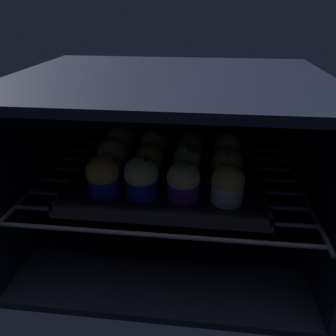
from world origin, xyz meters
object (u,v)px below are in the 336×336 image
(muffin_row1_col0, at_px, (113,158))
(muffin_row1_col1, at_px, (150,162))
(muffin_row2_col0, at_px, (120,144))
(muffin_row0_col2, at_px, (183,182))
(muffin_row1_col2, at_px, (187,163))
(muffin_row2_col1, at_px, (154,146))
(muffin_row1_col3, at_px, (226,166))
(muffin_row0_col3, at_px, (228,184))
(baking_tray, at_px, (168,180))
(muffin_row0_col1, at_px, (142,177))
(muffin_row2_col2, at_px, (190,149))
(muffin_row0_col0, at_px, (103,175))
(muffin_row2_col3, at_px, (227,150))

(muffin_row1_col0, relative_size, muffin_row1_col1, 1.13)
(muffin_row1_col0, bearing_deg, muffin_row2_col0, 93.08)
(muffin_row0_col2, xyz_separation_m, muffin_row1_col2, (0.00, 0.08, 0.00))
(muffin_row1_col2, bearing_deg, muffin_row2_col1, 136.35)
(muffin_row1_col3, bearing_deg, muffin_row1_col2, 177.00)
(muffin_row0_col2, relative_size, muffin_row0_col3, 1.00)
(baking_tray, bearing_deg, muffin_row2_col1, 117.74)
(muffin_row0_col1, relative_size, muffin_row2_col2, 1.02)
(baking_tray, xyz_separation_m, muffin_row2_col0, (-0.12, 0.08, 0.04))
(muffin_row0_col1, bearing_deg, muffin_row1_col3, 25.93)
(muffin_row1_col3, height_order, muffin_row2_col0, muffin_row2_col0)
(muffin_row1_col1, bearing_deg, muffin_row1_col2, 2.79)
(muffin_row0_col1, xyz_separation_m, muffin_row1_col2, (0.08, 0.08, -0.00))
(muffin_row0_col1, height_order, muffin_row1_col0, muffin_row1_col0)
(muffin_row1_col3, bearing_deg, muffin_row2_col0, 161.66)
(muffin_row0_col1, bearing_deg, muffin_row1_col1, 88.46)
(muffin_row0_col0, relative_size, muffin_row1_col3, 1.10)
(muffin_row1_col1, bearing_deg, muffin_row0_col1, -91.54)
(baking_tray, relative_size, muffin_row0_col1, 4.82)
(muffin_row0_col3, xyz_separation_m, muffin_row1_col2, (-0.08, 0.08, 0.00))
(muffin_row2_col0, xyz_separation_m, muffin_row2_col2, (0.16, 0.00, -0.01))
(muffin_row0_col2, height_order, muffin_row1_col2, muffin_row1_col2)
(muffin_row0_col3, bearing_deg, muffin_row2_col2, 116.09)
(muffin_row2_col2, bearing_deg, muffin_row1_col0, -152.62)
(muffin_row2_col0, bearing_deg, muffin_row0_col2, -44.57)
(muffin_row1_col1, bearing_deg, muffin_row1_col0, -179.60)
(muffin_row0_col0, xyz_separation_m, muffin_row0_col1, (0.07, -0.00, 0.00))
(muffin_row0_col3, relative_size, muffin_row2_col3, 1.01)
(muffin_row2_col1, bearing_deg, muffin_row2_col0, -179.12)
(muffin_row1_col1, distance_m, muffin_row2_col0, 0.11)
(muffin_row0_col3, height_order, muffin_row1_col1, muffin_row1_col1)
(muffin_row0_col0, relative_size, muffin_row0_col1, 1.02)
(muffin_row0_col0, xyz_separation_m, muffin_row2_col3, (0.23, 0.15, -0.00))
(muffin_row0_col3, height_order, muffin_row2_col2, muffin_row2_col2)
(muffin_row0_col0, distance_m, muffin_row0_col2, 0.15)
(muffin_row1_col1, xyz_separation_m, muffin_row2_col0, (-0.08, 0.08, 0.00))
(muffin_row1_col2, relative_size, muffin_row1_col3, 1.04)
(muffin_row0_col1, bearing_deg, muffin_row2_col0, 117.04)
(muffin_row0_col3, distance_m, muffin_row2_col0, 0.28)
(muffin_row0_col3, distance_m, muffin_row2_col3, 0.16)
(muffin_row0_col1, relative_size, muffin_row0_col3, 1.08)
(muffin_row1_col0, relative_size, muffin_row2_col3, 1.17)
(muffin_row1_col3, height_order, muffin_row2_col1, muffin_row2_col1)
(muffin_row1_col2, bearing_deg, muffin_row0_col1, -134.04)
(muffin_row1_col2, relative_size, muffin_row2_col2, 0.98)
(muffin_row0_col3, distance_m, muffin_row1_col2, 0.11)
(muffin_row1_col1, xyz_separation_m, muffin_row1_col3, (0.15, -0.00, -0.00))
(muffin_row0_col0, xyz_separation_m, muffin_row0_col3, (0.23, -0.00, -0.00))
(muffin_row1_col0, xyz_separation_m, muffin_row1_col1, (0.08, 0.00, -0.00))
(muffin_row1_col2, bearing_deg, muffin_row1_col0, -178.41)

